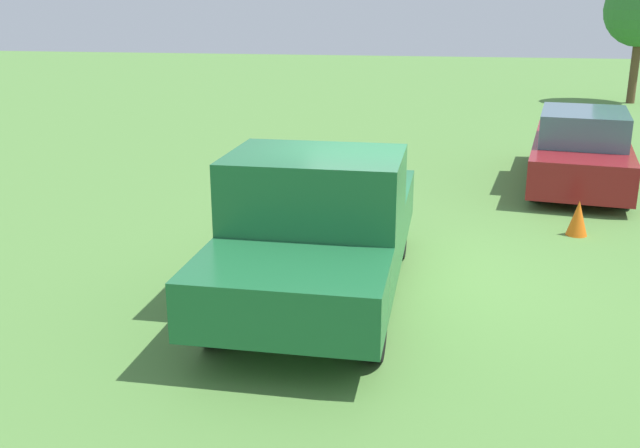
{
  "coord_description": "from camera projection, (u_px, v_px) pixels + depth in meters",
  "views": [
    {
      "loc": [
        8.72,
        0.62,
        3.45
      ],
      "look_at": [
        0.61,
        -0.84,
        0.9
      ],
      "focal_mm": 40.56,
      "sensor_mm": 36.0,
      "label": 1
    }
  ],
  "objects": [
    {
      "name": "ground_plane",
      "position": [
        392.0,
        280.0,
        9.32
      ],
      "size": [
        80.0,
        80.0,
        0.0
      ],
      "primitive_type": "plane",
      "color": "#54843D"
    },
    {
      "name": "pickup_truck",
      "position": [
        318.0,
        224.0,
        8.5
      ],
      "size": [
        4.82,
        1.97,
        1.81
      ],
      "rotation": [
        0.0,
        0.0,
        3.14
      ],
      "color": "black",
      "rests_on": "ground_plane"
    },
    {
      "name": "sedan_near",
      "position": [
        581.0,
        150.0,
        14.02
      ],
      "size": [
        4.95,
        2.43,
        1.47
      ],
      "rotation": [
        0.0,
        0.0,
        3.0
      ],
      "color": "black",
      "rests_on": "ground_plane"
    },
    {
      "name": "traffic_cone",
      "position": [
        578.0,
        218.0,
        11.04
      ],
      "size": [
        0.32,
        0.32,
        0.55
      ],
      "primitive_type": "cone",
      "color": "orange",
      "rests_on": "ground_plane"
    }
  ]
}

